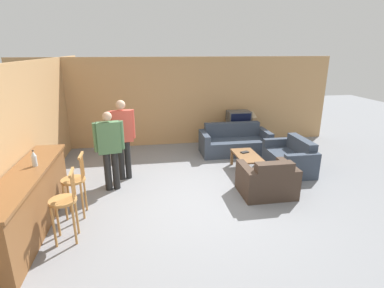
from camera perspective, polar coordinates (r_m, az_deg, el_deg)
ground_plane at (r=6.00m, az=2.39°, el=-10.36°), size 24.00×24.00×0.00m
wall_back at (r=9.07m, az=-2.30°, el=8.06°), size 9.40×0.08×2.60m
wall_left at (r=7.04m, az=-27.24°, el=3.26°), size 0.08×8.70×2.60m
bar_counter at (r=5.46m, az=-28.51°, el=-9.68°), size 0.55×2.85×1.00m
bar_chair_near at (r=4.93m, az=-23.11°, el=-10.68°), size 0.43×0.43×1.13m
bar_chair_mid at (r=5.57m, az=-21.45°, el=-7.14°), size 0.41×0.41×1.13m
couch_far at (r=8.50m, az=8.06°, el=0.23°), size 1.91×0.88×0.81m
armchair_near at (r=6.21m, az=14.14°, el=-6.88°), size 1.05×0.83×0.79m
loveseat_right at (r=7.62m, az=18.20°, el=-2.62°), size 0.81×1.37×0.78m
coffee_table at (r=7.25m, az=10.42°, el=-2.51°), size 0.53×1.02×0.41m
tv_unit at (r=9.30m, az=8.70°, el=1.72°), size 1.20×0.53×0.58m
tv at (r=9.16m, az=8.86°, el=4.83°), size 0.67×0.46×0.46m
bottle at (r=5.46m, az=-27.87°, el=-2.52°), size 0.08×0.08×0.27m
book_on_table at (r=7.37m, az=10.01°, el=-1.54°), size 0.22×0.17×0.02m
table_lamp at (r=9.29m, az=11.44°, el=5.54°), size 0.29×0.29×0.45m
person_by_window at (r=6.68m, az=-13.06°, el=1.63°), size 0.54×0.27×1.79m
person_by_counter at (r=6.25m, az=-15.41°, el=-0.56°), size 0.59×0.27×1.65m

